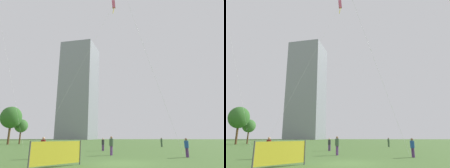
# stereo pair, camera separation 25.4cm
# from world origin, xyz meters

# --- Properties ---
(ground) EXTENTS (280.00, 280.00, 0.00)m
(ground) POSITION_xyz_m (0.00, 0.00, 0.00)
(ground) COLOR #476B30
(person_standing_1) EXTENTS (0.36, 0.36, 1.63)m
(person_standing_1) POSITION_xyz_m (5.74, 4.42, 0.94)
(person_standing_1) COLOR #593372
(person_standing_1) RESTS_ON ground
(person_standing_2) EXTENTS (0.35, 0.35, 1.59)m
(person_standing_2) POSITION_xyz_m (6.92, 22.75, 0.92)
(person_standing_2) COLOR #3F593F
(person_standing_2) RESTS_ON ground
(person_standing_3) EXTENTS (0.40, 0.40, 1.80)m
(person_standing_3) POSITION_xyz_m (-1.09, 5.97, 1.04)
(person_standing_3) COLOR #593372
(person_standing_3) RESTS_ON ground
(person_standing_4) EXTENTS (0.38, 0.38, 1.73)m
(person_standing_4) POSITION_xyz_m (-6.61, 2.51, 1.00)
(person_standing_4) COLOR #2D2D33
(person_standing_4) RESTS_ON ground
(person_standing_5) EXTENTS (0.35, 0.35, 1.59)m
(person_standing_5) POSITION_xyz_m (-2.53, 12.11, 0.92)
(person_standing_5) COLOR #593372
(person_standing_5) RESTS_ON ground
(kite_flying_3) EXTENTS (9.62, 5.27, 24.82)m
(kite_flying_3) POSITION_xyz_m (-1.31, 15.09, 23.94)
(kite_flying_3) COLOR silver
(kite_flying_3) RESTS_ON ground
(park_tree_0) EXTENTS (3.25, 3.25, 6.12)m
(park_tree_0) POSITION_xyz_m (-26.05, 35.70, 4.44)
(park_tree_0) COLOR brown
(park_tree_0) RESTS_ON ground
(park_tree_2) EXTENTS (4.88, 4.88, 8.87)m
(park_tree_2) POSITION_xyz_m (-26.91, 32.09, 6.26)
(park_tree_2) COLOR brown
(park_tree_2) RESTS_ON ground
(distant_highrise_0) EXTENTS (26.04, 25.95, 68.43)m
(distant_highrise_0) POSITION_xyz_m (-31.43, 122.59, 34.21)
(distant_highrise_0) COLOR gray
(distant_highrise_0) RESTS_ON ground
(event_banner) EXTENTS (2.39, 2.46, 1.53)m
(event_banner) POSITION_xyz_m (-3.90, -1.96, 0.81)
(event_banner) COLOR #4C4C4C
(event_banner) RESTS_ON ground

